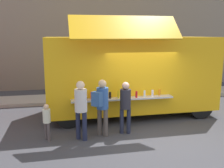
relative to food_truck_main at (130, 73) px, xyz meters
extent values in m
plane|color=#38383D|center=(0.06, -2.46, -1.64)|extent=(60.00, 60.00, 0.00)
cube|color=#9E998E|center=(-4.00, 2.62, -1.56)|extent=(28.00, 1.60, 0.15)
cube|color=slate|center=(-3.00, 6.52, 2.65)|extent=(32.00, 2.40, 8.57)
cube|color=#EEAA13|center=(0.00, 0.02, 0.01)|extent=(6.28, 2.49, 2.70)
cube|color=#EEAA13|center=(-0.64, -1.60, 1.67)|extent=(3.45, 0.83, 0.76)
cube|color=black|center=(-0.64, -1.15, 0.34)|extent=(3.28, 0.11, 1.21)
cube|color=#B7B7BC|center=(-0.64, -1.37, -0.65)|extent=(3.45, 0.36, 0.05)
cylinder|color=yellow|center=(-1.95, -1.38, -0.53)|extent=(0.08, 0.08, 0.19)
cylinder|color=red|center=(-1.68, -1.33, -0.50)|extent=(0.08, 0.08, 0.24)
cylinder|color=green|center=(-1.37, -1.30, -0.51)|extent=(0.06, 0.06, 0.23)
cylinder|color=black|center=(-1.08, -1.36, -0.51)|extent=(0.08, 0.08, 0.22)
cylinder|color=yellow|center=(-0.80, -1.40, -0.50)|extent=(0.07, 0.07, 0.25)
cylinder|color=yellow|center=(-0.50, -1.39, -0.51)|extent=(0.07, 0.07, 0.23)
cylinder|color=red|center=(-0.18, -1.42, -0.51)|extent=(0.07, 0.07, 0.22)
cylinder|color=silver|center=(0.11, -1.37, -0.51)|extent=(0.06, 0.06, 0.22)
cylinder|color=white|center=(0.41, -1.35, -0.51)|extent=(0.08, 0.08, 0.22)
cylinder|color=orange|center=(0.68, -1.31, -0.51)|extent=(0.06, 0.06, 0.22)
cube|color=black|center=(3.08, 0.01, 0.50)|extent=(0.09, 2.10, 1.19)
cylinder|color=black|center=(2.44, 1.10, -1.19)|extent=(0.90, 0.28, 0.90)
cylinder|color=black|center=(2.43, -1.07, -1.19)|extent=(0.90, 0.28, 0.90)
cylinder|color=black|center=(-2.44, 1.11, -1.19)|extent=(0.90, 0.28, 0.90)
cylinder|color=black|center=(-2.44, -1.06, -1.19)|extent=(0.90, 0.28, 0.90)
cylinder|color=#2E6438|center=(3.75, 2.32, -1.16)|extent=(0.60, 0.60, 0.95)
cylinder|color=#202436|center=(-0.81, -1.92, -1.23)|extent=(0.13, 0.13, 0.81)
cylinder|color=#202436|center=(-0.60, -1.97, -1.23)|extent=(0.13, 0.13, 0.81)
cylinder|color=#23222A|center=(-0.70, -1.95, -0.51)|extent=(0.34, 0.34, 0.62)
sphere|color=#D3A38B|center=(-0.70, -1.95, -0.09)|extent=(0.23, 0.23, 0.23)
cylinder|color=#4E4540|center=(-1.51, -1.90, -1.20)|extent=(0.14, 0.14, 0.87)
cylinder|color=#4E4540|center=(-1.35, -2.06, -1.20)|extent=(0.14, 0.14, 0.87)
cylinder|color=#2C4F8E|center=(-1.43, -1.98, -0.44)|extent=(0.36, 0.36, 0.65)
sphere|color=tan|center=(-1.43, -1.98, 0.01)|extent=(0.24, 0.24, 0.24)
cube|color=#2B4E84|center=(-1.63, -2.17, -0.41)|extent=(0.34, 0.34, 0.42)
cylinder|color=#1D213A|center=(-2.19, -2.08, -1.20)|extent=(0.14, 0.14, 0.87)
cylinder|color=#1D213A|center=(-2.01, -2.23, -1.20)|extent=(0.14, 0.14, 0.87)
cylinder|color=silver|center=(-2.10, -2.15, -0.43)|extent=(0.36, 0.36, 0.66)
sphere|color=beige|center=(-2.10, -2.15, 0.02)|extent=(0.25, 0.25, 0.25)
cylinder|color=#4E4343|center=(-3.14, -1.92, -1.36)|extent=(0.09, 0.09, 0.54)
cylinder|color=#4E4343|center=(-3.06, -2.04, -1.36)|extent=(0.09, 0.09, 0.54)
cylinder|color=beige|center=(-3.10, -1.98, -0.89)|extent=(0.22, 0.22, 0.41)
sphere|color=#D7AA86|center=(-3.10, -1.98, -0.61)|extent=(0.15, 0.15, 0.15)
camera|label=1|loc=(-2.66, -9.29, 1.44)|focal=40.49mm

